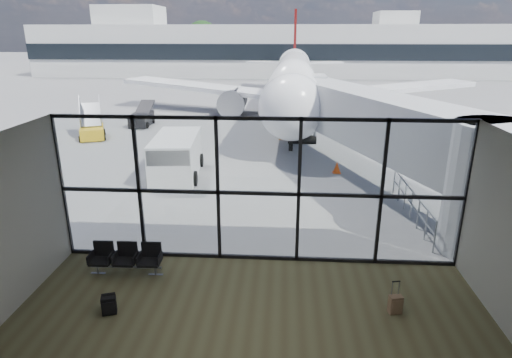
# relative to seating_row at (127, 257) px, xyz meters

# --- Properties ---
(ground) EXTENTS (220.00, 220.00, 0.00)m
(ground) POSITION_rel_seating_row_xyz_m (3.79, 41.04, -0.51)
(ground) COLOR slate
(ground) RESTS_ON ground
(lounge_shell) EXTENTS (12.02, 8.01, 4.51)m
(lounge_shell) POSITION_rel_seating_row_xyz_m (3.79, -3.76, 2.14)
(lounge_shell) COLOR brown
(lounge_shell) RESTS_ON ground
(glass_curtain_wall) EXTENTS (12.10, 0.12, 4.50)m
(glass_curtain_wall) POSITION_rel_seating_row_xyz_m (3.79, 1.04, 1.73)
(glass_curtain_wall) COLOR white
(glass_curtain_wall) RESTS_ON ground
(jet_bridge) EXTENTS (8.00, 16.50, 4.33)m
(jet_bridge) POSITION_rel_seating_row_xyz_m (8.69, 8.11, 2.25)
(jet_bridge) COLOR #ACAFB2
(jet_bridge) RESTS_ON ground
(apron_railing) EXTENTS (0.06, 5.46, 1.11)m
(apron_railing) POSITION_rel_seating_row_xyz_m (9.39, 4.54, 0.21)
(apron_railing) COLOR gray
(apron_railing) RESTS_ON ground
(far_terminal) EXTENTS (80.00, 12.20, 11.00)m
(far_terminal) POSITION_rel_seating_row_xyz_m (3.21, 63.01, 3.70)
(far_terminal) COLOR silver
(far_terminal) RESTS_ON ground
(tree_0) EXTENTS (4.95, 4.95, 7.12)m
(tree_0) POSITION_rel_seating_row_xyz_m (-41.21, 73.04, 4.12)
(tree_0) COLOR #382619
(tree_0) RESTS_ON ground
(tree_1) EXTENTS (5.61, 5.61, 8.07)m
(tree_1) POSITION_rel_seating_row_xyz_m (-35.21, 73.04, 4.74)
(tree_1) COLOR #382619
(tree_1) RESTS_ON ground
(tree_2) EXTENTS (6.27, 6.27, 9.03)m
(tree_2) POSITION_rel_seating_row_xyz_m (-29.21, 73.04, 5.36)
(tree_2) COLOR #382619
(tree_2) RESTS_ON ground
(tree_3) EXTENTS (4.95, 4.95, 7.12)m
(tree_3) POSITION_rel_seating_row_xyz_m (-23.21, 73.04, 4.12)
(tree_3) COLOR #382619
(tree_3) RESTS_ON ground
(tree_4) EXTENTS (5.61, 5.61, 8.07)m
(tree_4) POSITION_rel_seating_row_xyz_m (-17.21, 73.04, 4.74)
(tree_4) COLOR #382619
(tree_4) RESTS_ON ground
(tree_5) EXTENTS (6.27, 6.27, 9.03)m
(tree_5) POSITION_rel_seating_row_xyz_m (-11.21, 73.04, 5.36)
(tree_5) COLOR #382619
(tree_5) RESTS_ON ground
(seating_row) EXTENTS (2.09, 0.62, 0.93)m
(seating_row) POSITION_rel_seating_row_xyz_m (0.00, 0.00, 0.00)
(seating_row) COLOR gray
(seating_row) RESTS_ON ground
(backpack) EXTENTS (0.40, 0.40, 0.52)m
(backpack) POSITION_rel_seating_row_xyz_m (0.24, -1.98, -0.26)
(backpack) COLOR black
(backpack) RESTS_ON ground
(suitcase) EXTENTS (0.35, 0.28, 0.87)m
(suitcase) POSITION_rel_seating_row_xyz_m (7.40, -1.49, -0.25)
(suitcase) COLOR #7F6046
(suitcase) RESTS_ON ground
(airliner) EXTENTS (31.64, 36.60, 9.43)m
(airliner) POSITION_rel_seating_row_xyz_m (5.27, 28.21, 2.36)
(airliner) COLOR white
(airliner) RESTS_ON ground
(service_van) EXTENTS (2.59, 4.77, 2.00)m
(service_van) POSITION_rel_seating_row_xyz_m (-0.70, 8.92, 0.51)
(service_van) COLOR silver
(service_van) RESTS_ON ground
(belt_loader) EXTENTS (1.56, 3.67, 1.67)m
(belt_loader) POSITION_rel_seating_row_xyz_m (-6.34, 20.92, 0.05)
(belt_loader) COLOR black
(belt_loader) RESTS_ON ground
(mobile_stairs) EXTENTS (2.47, 3.35, 2.14)m
(mobile_stairs) POSITION_rel_seating_row_xyz_m (-8.37, 16.66, 0.00)
(mobile_stairs) COLOR gold
(mobile_stairs) RESTS_ON ground
(traffic_cone_b) EXTENTS (0.40, 0.40, 0.58)m
(traffic_cone_b) POSITION_rel_seating_row_xyz_m (7.23, 10.04, -0.24)
(traffic_cone_b) COLOR #FF510D
(traffic_cone_b) RESTS_ON ground
(traffic_cone_c) EXTENTS (0.45, 0.45, 0.64)m
(traffic_cone_c) POSITION_rel_seating_row_xyz_m (4.40, 17.10, -0.21)
(traffic_cone_c) COLOR #D6620B
(traffic_cone_c) RESTS_ON ground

